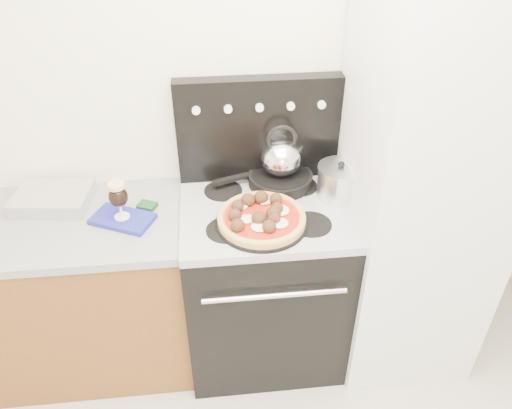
{
  "coord_description": "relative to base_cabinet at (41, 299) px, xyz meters",
  "views": [
    {
      "loc": [
        -0.16,
        -0.63,
        2.23
      ],
      "look_at": [
        0.03,
        1.05,
        1.03
      ],
      "focal_mm": 35.0,
      "sensor_mm": 36.0,
      "label": 1
    }
  ],
  "objects": [
    {
      "name": "oven_mitt",
      "position": [
        0.47,
        -0.03,
        0.48
      ],
      "size": [
        0.3,
        0.25,
        0.02
      ],
      "primitive_type": "cube",
      "rotation": [
        0.0,
        0.0,
        -0.44
      ],
      "color": "navy",
      "rests_on": "countertop"
    },
    {
      "name": "pizza_pan",
      "position": [
        1.08,
        -0.15,
        0.5
      ],
      "size": [
        0.49,
        0.49,
        0.01
      ],
      "primitive_type": "cylinder",
      "rotation": [
        0.0,
        0.0,
        -0.29
      ],
      "color": "black",
      "rests_on": "cooktop"
    },
    {
      "name": "beer_glass",
      "position": [
        0.47,
        -0.03,
        0.58
      ],
      "size": [
        0.1,
        0.1,
        0.18
      ],
      "primitive_type": null,
      "rotation": [
        0.0,
        0.0,
        0.31
      ],
      "color": "black",
      "rests_on": "oven_mitt"
    },
    {
      "name": "stock_pot",
      "position": [
        1.45,
        0.03,
        0.56
      ],
      "size": [
        0.22,
        0.22,
        0.15
      ],
      "primitive_type": "cylinder",
      "rotation": [
        0.0,
        0.0,
        0.08
      ],
      "color": "silver",
      "rests_on": "cooktop"
    },
    {
      "name": "countertop",
      "position": [
        0.0,
        0.0,
        0.45
      ],
      "size": [
        1.48,
        0.63,
        0.04
      ],
      "primitive_type": "cube",
      "color": "gray",
      "rests_on": "base_cabinet"
    },
    {
      "name": "room_shell",
      "position": [
        1.02,
        -0.91,
        0.82
      ],
      "size": [
        3.52,
        3.01,
        2.52
      ],
      "color": "beige",
      "rests_on": "ground"
    },
    {
      "name": "pizza",
      "position": [
        1.08,
        -0.15,
        0.53
      ],
      "size": [
        0.48,
        0.48,
        0.05
      ],
      "primitive_type": null,
      "rotation": [
        0.0,
        0.0,
        -0.33
      ],
      "color": "gold",
      "rests_on": "pizza_pan"
    },
    {
      "name": "base_cabinet",
      "position": [
        0.0,
        0.0,
        0.0
      ],
      "size": [
        1.45,
        0.6,
        0.86
      ],
      "primitive_type": "cube",
      "color": "brown",
      "rests_on": "ground"
    },
    {
      "name": "fridge",
      "position": [
        1.8,
        -0.05,
        0.52
      ],
      "size": [
        0.64,
        0.68,
        1.9
      ],
      "primitive_type": "cube",
      "color": "silver",
      "rests_on": "ground"
    },
    {
      "name": "backguard",
      "position": [
        1.1,
        0.25,
        0.74
      ],
      "size": [
        0.76,
        0.08,
        0.5
      ],
      "primitive_type": "cube",
      "color": "black",
      "rests_on": "cooktop"
    },
    {
      "name": "skillet",
      "position": [
        1.2,
        0.16,
        0.52
      ],
      "size": [
        0.39,
        0.39,
        0.05
      ],
      "primitive_type": "cylinder",
      "rotation": [
        0.0,
        0.0,
        0.32
      ],
      "color": "black",
      "rests_on": "cooktop"
    },
    {
      "name": "cooktop",
      "position": [
        1.1,
        -0.02,
        0.47
      ],
      "size": [
        0.76,
        0.65,
        0.04
      ],
      "primitive_type": "cube",
      "color": "#ADADB2",
      "rests_on": "stove_body"
    },
    {
      "name": "stove_body",
      "position": [
        1.1,
        -0.02,
        0.01
      ],
      "size": [
        0.76,
        0.65,
        0.88
      ],
      "primitive_type": "cube",
      "color": "black",
      "rests_on": "ground"
    },
    {
      "name": "foil_sheet",
      "position": [
        0.15,
        0.13,
        0.5
      ],
      "size": [
        0.36,
        0.28,
        0.07
      ],
      "primitive_type": "cube",
      "rotation": [
        0.0,
        0.0,
        -0.11
      ],
      "color": "white",
      "rests_on": "countertop"
    },
    {
      "name": "tea_kettle",
      "position": [
        1.2,
        0.16,
        0.65
      ],
      "size": [
        0.24,
        0.24,
        0.21
      ],
      "primitive_type": null,
      "rotation": [
        0.0,
        0.0,
        -0.28
      ],
      "color": "white",
      "rests_on": "skillet"
    }
  ]
}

